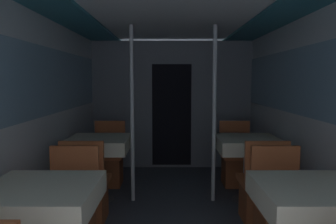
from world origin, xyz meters
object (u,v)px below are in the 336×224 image
object	(u,v)px
dining_table_right_0	(313,201)
chair_right_far_1	(236,165)
support_pole_left_1	(132,115)
chair_right_far_0	(280,219)
dining_table_right_1	(247,146)
chair_right_near_1	(260,195)
support_pole_right_1	(214,115)
chair_left_far_1	(108,165)
chair_left_near_1	(87,195)
dining_table_left_1	(98,146)
chair_left_far_0	(70,219)
dining_table_left_0	(41,201)

from	to	relation	value
dining_table_right_0	chair_right_far_1	distance (m)	2.40
support_pole_left_1	chair_right_far_0	size ratio (longest dim) A/B	2.39
dining_table_right_1	chair_right_near_1	bearing A→B (deg)	-90.00
chair_right_far_1	dining_table_right_0	bearing A→B (deg)	90.00
support_pole_right_1	chair_right_near_1	bearing A→B (deg)	-56.20
support_pole_left_1	chair_right_near_1	world-z (taller)	support_pole_left_1
chair_right_near_1	support_pole_right_1	world-z (taller)	support_pole_right_1
chair_left_far_1	chair_left_near_1	bearing A→B (deg)	90.00
dining_table_left_1	chair_right_near_1	xyz separation A→B (m)	(1.77, -0.60, -0.39)
chair_left_far_0	dining_table_left_1	xyz separation A→B (m)	(-0.00, 1.17, 0.39)
support_pole_left_1	support_pole_right_1	distance (m)	0.96
dining_table_left_0	chair_right_near_1	size ratio (longest dim) A/B	0.88
chair_left_far_0	chair_right_far_1	xyz separation A→B (m)	(1.77, 1.77, 0.00)
chair_right_far_0	chair_right_near_1	size ratio (longest dim) A/B	1.00
dining_table_right_1	chair_right_far_1	world-z (taller)	chair_right_far_1
dining_table_right_1	support_pole_left_1	bearing A→B (deg)	-180.00
dining_table_left_1	dining_table_right_1	bearing A→B (deg)	0.00
dining_table_right_1	dining_table_right_0	bearing A→B (deg)	-90.00
dining_table_left_1	chair_left_near_1	xyz separation A→B (m)	(0.00, -0.60, -0.39)
chair_left_far_0	chair_left_far_1	size ratio (longest dim) A/B	1.00
support_pole_right_1	chair_left_far_1	bearing A→B (deg)	156.30
chair_left_far_1	chair_right_far_1	distance (m)	1.77
dining_table_left_1	dining_table_right_1	xyz separation A→B (m)	(1.77, 0.00, 0.00)
dining_table_right_0	support_pole_right_1	xyz separation A→B (m)	(-0.40, 1.77, 0.37)
chair_right_far_0	chair_left_far_1	bearing A→B (deg)	-45.01
support_pole_left_1	chair_right_far_1	size ratio (longest dim) A/B	2.39
support_pole_left_1	chair_right_far_1	distance (m)	1.67
chair_right_far_0	dining_table_right_1	bearing A→B (deg)	-90.00
chair_left_far_1	chair_right_far_0	bearing A→B (deg)	134.99
dining_table_right_0	chair_right_near_1	xyz separation A→B (m)	(-0.00, 1.17, -0.39)
dining_table_left_0	chair_left_far_1	xyz separation A→B (m)	(0.00, 2.37, -0.39)
dining_table_right_1	chair_left_far_0	bearing A→B (deg)	-146.53
chair_left_near_1	chair_right_far_0	world-z (taller)	same
dining_table_right_1	chair_left_far_1	bearing A→B (deg)	161.26
chair_right_far_0	dining_table_right_1	xyz separation A→B (m)	(0.00, 1.17, 0.39)
support_pole_left_1	chair_left_near_1	bearing A→B (deg)	-123.80
dining_table_left_0	dining_table_left_1	world-z (taller)	same
dining_table_right_1	chair_right_near_1	world-z (taller)	chair_right_near_1
chair_left_far_0	support_pole_left_1	bearing A→B (deg)	-108.95
dining_table_left_0	support_pole_left_1	size ratio (longest dim) A/B	0.37
support_pole_left_1	dining_table_right_0	bearing A→B (deg)	-52.31
dining_table_left_0	chair_left_far_0	world-z (taller)	chair_left_far_0
dining_table_right_0	chair_left_far_0	bearing A→B (deg)	161.26
chair_left_far_1	dining_table_right_1	distance (m)	1.91
dining_table_left_0	chair_left_far_1	world-z (taller)	chair_left_far_1
chair_left_near_1	chair_left_far_1	xyz separation A→B (m)	(0.00, 1.20, 0.00)
chair_left_far_0	dining_table_right_0	size ratio (longest dim) A/B	1.13
support_pole_left_1	dining_table_left_1	bearing A→B (deg)	180.00
chair_left_near_1	dining_table_right_0	size ratio (longest dim) A/B	1.13
chair_left_near_1	support_pole_right_1	size ratio (longest dim) A/B	0.42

